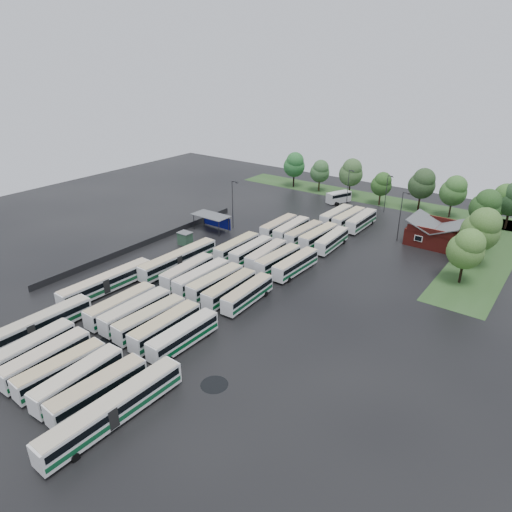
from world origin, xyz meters
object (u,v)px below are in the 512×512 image
Objects in this scene: artic_bus_east at (113,409)px; brick_building at (435,235)px; artic_bus_west_a at (33,328)px; minibus at (339,197)px.

brick_building is at bearing 81.69° from artic_bus_east.
artic_bus_east is at bearing -99.59° from brick_building.
artic_bus_west_a is 21.66m from artic_bus_east.
artic_bus_east is 84.46m from minibus.
minibus is (-28.32, 13.41, -0.29)m from brick_building.
brick_building is at bearing 64.52° from artic_bus_west_a.
minibus is (4.82, 79.48, -0.11)m from artic_bus_west_a.
artic_bus_west_a is 2.37× the size of minibus.
brick_building reaches higher than artic_bus_west_a.
artic_bus_east is 2.44× the size of minibus.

